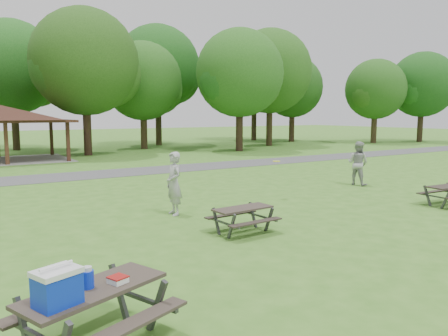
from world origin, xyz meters
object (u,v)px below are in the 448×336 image
Objects in this scene: frisbee_thrower at (174,184)px; frisbee_catcher at (358,163)px; picnic_table_near at (83,296)px; picnic_table_middle at (243,214)px.

frisbee_thrower reaches higher than frisbee_catcher.
picnic_table_near is 6.41m from picnic_table_middle.
frisbee_catcher is at bearing 22.76° from picnic_table_middle.
frisbee_catcher is at bearing 97.24° from frisbee_thrower.
frisbee_catcher reaches higher than picnic_table_near.
frisbee_thrower is 9.51m from frisbee_catcher.
picnic_table_middle is 2.99m from frisbee_thrower.
picnic_table_middle is 0.88× the size of frisbee_catcher.
frisbee_catcher is (14.04, 7.46, 0.18)m from picnic_table_near.
picnic_table_near is at bearing 102.61° from frisbee_catcher.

